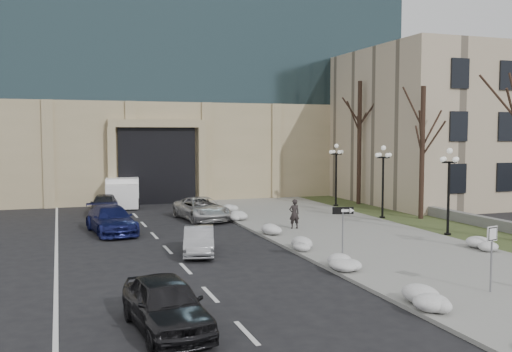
# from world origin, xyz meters

# --- Properties ---
(ground) EXTENTS (160.00, 160.00, 0.00)m
(ground) POSITION_xyz_m (0.00, 0.00, 0.00)
(ground) COLOR black
(ground) RESTS_ON ground
(sidewalk) EXTENTS (9.00, 40.00, 0.12)m
(sidewalk) POSITION_xyz_m (3.50, 14.00, 0.06)
(sidewalk) COLOR gray
(sidewalk) RESTS_ON ground
(curb) EXTENTS (0.30, 40.00, 0.14)m
(curb) POSITION_xyz_m (-1.00, 14.00, 0.07)
(curb) COLOR gray
(curb) RESTS_ON ground
(grass_strip) EXTENTS (4.00, 40.00, 0.10)m
(grass_strip) POSITION_xyz_m (10.00, 14.00, 0.05)
(grass_strip) COLOR #394824
(grass_strip) RESTS_ON ground
(stone_wall) EXTENTS (0.50, 30.00, 0.70)m
(stone_wall) POSITION_xyz_m (12.00, 16.00, 0.35)
(stone_wall) COLOR slate
(stone_wall) RESTS_ON ground
(classical_building) EXTENTS (22.00, 18.12, 12.00)m
(classical_building) POSITION_xyz_m (22.00, 27.98, 6.00)
(classical_building) COLOR #BBA88C
(classical_building) RESTS_ON ground
(car_a) EXTENTS (2.24, 4.66, 1.53)m
(car_a) POSITION_xyz_m (-8.57, 2.91, 0.77)
(car_a) COLOR black
(car_a) RESTS_ON ground
(car_b) EXTENTS (2.20, 4.04, 1.26)m
(car_b) POSITION_xyz_m (-5.33, 12.53, 0.63)
(car_b) COLOR #A4A6AC
(car_b) RESTS_ON ground
(car_c) EXTENTS (2.78, 5.43, 1.51)m
(car_c) POSITION_xyz_m (-8.62, 19.49, 0.75)
(car_c) COLOR navy
(car_c) RESTS_ON ground
(car_d) EXTENTS (3.06, 5.48, 1.45)m
(car_d) POSITION_xyz_m (-2.75, 22.59, 0.73)
(car_d) COLOR silver
(car_d) RESTS_ON ground
(car_e) EXTENTS (2.35, 4.45, 1.44)m
(car_e) POSITION_xyz_m (-8.44, 27.11, 0.72)
(car_e) COLOR #28292D
(car_e) RESTS_ON ground
(pedestrian) EXTENTS (0.62, 0.41, 1.68)m
(pedestrian) POSITION_xyz_m (1.29, 16.99, 0.96)
(pedestrian) COLOR black
(pedestrian) RESTS_ON sidewalk
(box_truck) EXTENTS (3.14, 7.07, 2.17)m
(box_truck) POSITION_xyz_m (-6.68, 31.97, 1.05)
(box_truck) COLOR white
(box_truck) RESTS_ON ground
(one_way_sign) EXTENTS (0.92, 0.40, 2.48)m
(one_way_sign) POSITION_xyz_m (-0.08, 8.23, 2.05)
(one_way_sign) COLOR slate
(one_way_sign) RESTS_ON ground
(keep_sign) EXTENTS (0.51, 0.16, 2.38)m
(keep_sign) POSITION_xyz_m (2.52, 2.76, 1.75)
(keep_sign) COLOR slate
(keep_sign) RESTS_ON ground
(snow_clump_b) EXTENTS (1.10, 1.60, 0.36)m
(snow_clump_b) POSITION_xyz_m (-0.83, 1.95, 0.30)
(snow_clump_b) COLOR silver
(snow_clump_b) RESTS_ON sidewalk
(snow_clump_c) EXTENTS (1.10, 1.60, 0.36)m
(snow_clump_c) POSITION_xyz_m (-0.57, 7.36, 0.30)
(snow_clump_c) COLOR silver
(snow_clump_c) RESTS_ON sidewalk
(snow_clump_d) EXTENTS (1.10, 1.60, 0.36)m
(snow_clump_d) POSITION_xyz_m (-0.52, 11.56, 0.30)
(snow_clump_d) COLOR silver
(snow_clump_d) RESTS_ON sidewalk
(snow_clump_e) EXTENTS (1.10, 1.60, 0.36)m
(snow_clump_e) POSITION_xyz_m (-0.67, 15.99, 0.30)
(snow_clump_e) COLOR silver
(snow_clump_e) RESTS_ON sidewalk
(snow_clump_f) EXTENTS (1.10, 1.60, 0.36)m
(snow_clump_f) POSITION_xyz_m (-0.72, 20.96, 0.30)
(snow_clump_f) COLOR silver
(snow_clump_f) RESTS_ON sidewalk
(snow_clump_g) EXTENTS (1.10, 1.60, 0.36)m
(snow_clump_g) POSITION_xyz_m (-0.36, 24.45, 0.30)
(snow_clump_g) COLOR silver
(snow_clump_g) RESTS_ON sidewalk
(snow_clump_i) EXTENTS (1.10, 1.60, 0.36)m
(snow_clump_i) POSITION_xyz_m (7.34, 8.67, 0.30)
(snow_clump_i) COLOR silver
(snow_clump_i) RESTS_ON sidewalk
(lamppost_b) EXTENTS (1.18, 1.18, 4.76)m
(lamppost_b) POSITION_xyz_m (8.30, 12.50, 3.07)
(lamppost_b) COLOR black
(lamppost_b) RESTS_ON ground
(lamppost_c) EXTENTS (1.18, 1.18, 4.76)m
(lamppost_c) POSITION_xyz_m (8.30, 19.00, 3.07)
(lamppost_c) COLOR black
(lamppost_c) RESTS_ON ground
(lamppost_d) EXTENTS (1.18, 1.18, 4.76)m
(lamppost_d) POSITION_xyz_m (8.30, 25.50, 3.07)
(lamppost_d) COLOR black
(lamppost_d) RESTS_ON ground
(tree_mid) EXTENTS (3.20, 3.20, 8.50)m
(tree_mid) POSITION_xyz_m (10.50, 18.00, 5.50)
(tree_mid) COLOR black
(tree_mid) RESTS_ON ground
(tree_far) EXTENTS (3.20, 3.20, 9.50)m
(tree_far) POSITION_xyz_m (10.50, 26.00, 6.15)
(tree_far) COLOR black
(tree_far) RESTS_ON ground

